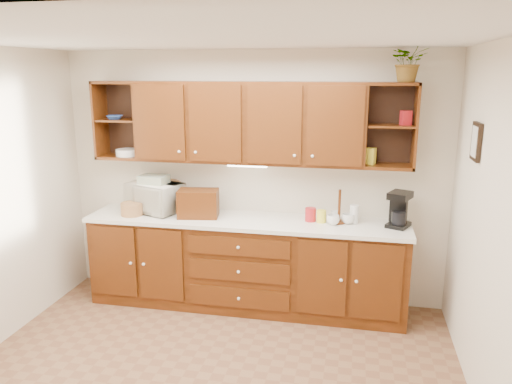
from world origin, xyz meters
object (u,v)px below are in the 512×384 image
at_px(microwave, 155,197).
at_px(coffee_maker, 399,210).
at_px(potted_plant, 409,61).
at_px(bread_box, 198,203).

xyz_separation_m(microwave, coffee_maker, (2.49, -0.02, 0.01)).
bearing_deg(microwave, coffee_maker, 19.34).
height_order(microwave, coffee_maker, coffee_maker).
xyz_separation_m(microwave, potted_plant, (2.48, -0.00, 1.38)).
bearing_deg(coffee_maker, bread_box, -153.70).
relative_size(bread_box, coffee_maker, 1.18).
xyz_separation_m(coffee_maker, potted_plant, (-0.00, 0.02, 1.37)).
xyz_separation_m(microwave, bread_box, (0.51, -0.10, -0.01)).
relative_size(bread_box, potted_plant, 1.10).
bearing_deg(bread_box, coffee_maker, -6.92).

